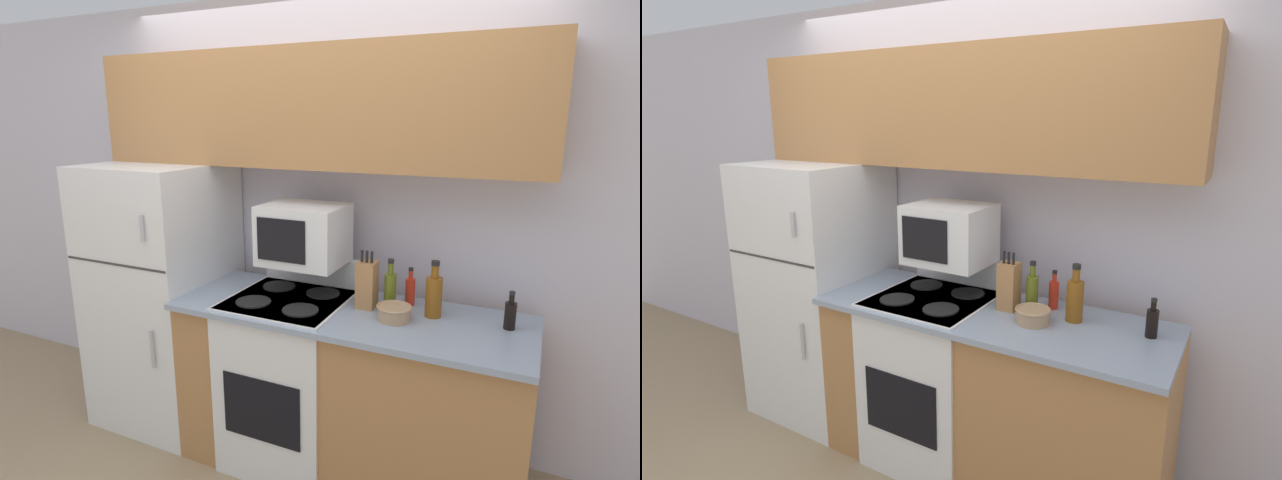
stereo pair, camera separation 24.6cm
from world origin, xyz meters
TOP-DOWN VIEW (x-y plane):
  - wall_back at (0.00, 0.75)m, footprint 8.00×0.05m
  - lower_cabinets at (0.37, 0.31)m, footprint 1.79×0.65m
  - refrigerator at (-0.89, 0.36)m, footprint 0.73×0.74m
  - upper_cabinets at (0.00, 0.56)m, footprint 2.52×0.33m
  - stove at (0.03, 0.29)m, footprint 0.61×0.63m
  - microwave at (0.06, 0.42)m, footprint 0.43×0.36m
  - knife_block at (0.44, 0.37)m, footprint 0.09×0.10m
  - bowl at (0.61, 0.26)m, footprint 0.17×0.17m
  - bottle_soy_sauce at (1.12, 0.39)m, footprint 0.05×0.05m
  - bottle_olive_oil at (0.55, 0.40)m, footprint 0.06×0.06m
  - bottle_whiskey at (0.77, 0.39)m, footprint 0.08×0.08m
  - bottle_hot_sauce at (0.63, 0.49)m, footprint 0.05×0.05m

SIDE VIEW (x-z plane):
  - lower_cabinets at x=0.37m, z-range 0.00..0.94m
  - stove at x=0.03m, z-range -0.06..1.04m
  - refrigerator at x=-0.89m, z-range 0.00..1.61m
  - bowl at x=0.61m, z-range 0.94..1.01m
  - bottle_soy_sauce at x=1.12m, z-range 0.92..1.10m
  - bottle_hot_sauce at x=0.63m, z-range 0.91..1.11m
  - bottle_olive_oil at x=0.55m, z-range 0.91..1.17m
  - bottle_whiskey at x=0.77m, z-range 0.90..1.18m
  - knife_block at x=0.44m, z-range 0.91..1.21m
  - microwave at x=0.06m, z-range 1.11..1.43m
  - wall_back at x=0.00m, z-range 0.00..2.55m
  - upper_cabinets at x=0.00m, z-range 1.61..2.23m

